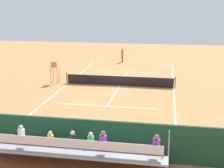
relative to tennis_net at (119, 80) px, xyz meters
name	(u,v)px	position (x,y,z in m)	size (l,w,h in m)	color
ground_plane	(119,86)	(0.00, 0.00, -0.50)	(60.00, 60.00, 0.00)	#D17542
court_line_markings	(119,86)	(0.00, -0.04, -0.50)	(10.10, 22.20, 0.01)	white
tennis_net	(119,80)	(0.00, 0.00, 0.00)	(10.30, 0.10, 1.07)	black
backdrop_wall	(78,137)	(0.00, 14.00, 0.50)	(18.00, 0.16, 2.00)	#194228
bleacher_stand	(70,151)	(-0.01, 15.40, 0.46)	(9.06, 2.40, 2.48)	gray
umpire_chair	(55,70)	(6.20, 0.23, 0.81)	(0.67, 0.67, 2.14)	#A88456
courtside_bench	(118,142)	(-1.94, 13.27, 0.06)	(1.80, 0.40, 0.93)	#234C2D
equipment_bag	(79,147)	(0.13, 13.40, -0.32)	(0.90, 0.36, 0.36)	#B22D2D
tennis_player	(122,55)	(1.37, -11.48, 0.51)	(0.44, 0.56, 1.93)	black
tennis_racket	(117,62)	(2.12, -11.91, -0.49)	(0.40, 0.58, 0.03)	black
tennis_ball_near	(121,63)	(1.40, -10.90, -0.47)	(0.07, 0.07, 0.07)	#CCDB33
tennis_ball_far	(104,64)	(3.41, -9.62, -0.47)	(0.07, 0.07, 0.07)	#CCDB33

